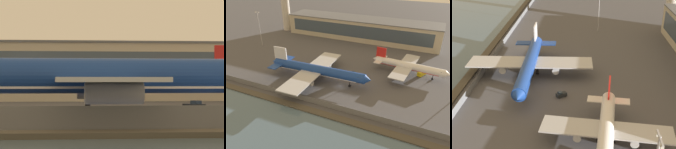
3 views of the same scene
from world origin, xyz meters
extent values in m
plane|color=#4C4C51|center=(0.00, 0.00, 0.00)|extent=(500.00, 500.00, 0.00)
cube|color=#474238|center=(0.00, -20.50, 0.25)|extent=(320.00, 3.00, 0.50)
cube|color=slate|center=(0.00, -16.00, 1.19)|extent=(280.00, 0.08, 2.39)
cylinder|color=slate|center=(0.00, -16.00, 1.19)|extent=(0.10, 0.10, 2.39)
cylinder|color=#193D93|center=(-11.47, 1.00, 5.30)|extent=(44.71, 5.51, 4.32)
cone|color=#193D93|center=(12.01, 1.62, 5.30)|extent=(2.92, 4.18, 4.11)
cone|color=#193D93|center=(-34.95, 0.38, 5.30)|extent=(2.91, 3.97, 3.89)
cube|color=#232D3D|center=(9.04, 1.54, 5.84)|extent=(2.48, 3.74, 1.30)
cube|color=silver|center=(-11.47, 1.00, 4.11)|extent=(37.99, 4.47, 0.78)
cube|color=#B7BABF|center=(-13.98, 11.64, 4.76)|extent=(10.38, 21.66, 0.43)
cube|color=#B7BABF|center=(-13.42, -9.76, 4.76)|extent=(10.38, 21.66, 0.43)
cylinder|color=#B7BABF|center=(-12.60, 9.97, 3.35)|extent=(6.31, 2.54, 2.38)
cylinder|color=#B7BABF|center=(-12.12, -8.01, 3.35)|extent=(6.31, 2.54, 2.38)
cube|color=silver|center=(-31.09, 0.48, 9.62)|extent=(6.70, 0.70, 7.35)
cube|color=#193D93|center=(-31.19, 4.40, 5.62)|extent=(4.67, 7.97, 0.35)
cube|color=#193D93|center=(-30.99, -3.44, 5.62)|extent=(4.67, 7.97, 0.35)
cylinder|color=black|center=(4.14, 1.41, 1.87)|extent=(0.30, 0.30, 2.53)
cylinder|color=black|center=(4.14, 1.41, 0.61)|extent=(1.22, 0.51, 1.21)
cylinder|color=black|center=(-14.65, 3.19, 1.87)|extent=(0.35, 0.35, 2.53)
cylinder|color=black|center=(-14.65, 3.19, 0.61)|extent=(1.42, 1.01, 1.39)
cylinder|color=black|center=(-14.53, -1.35, 1.87)|extent=(0.35, 0.35, 2.53)
cylinder|color=black|center=(-14.53, -1.35, 0.61)|extent=(1.42, 1.01, 1.39)
cylinder|color=white|center=(25.19, 24.68, 4.36)|extent=(32.73, 6.96, 3.56)
cone|color=white|center=(42.35, 22.87, 4.36)|extent=(2.66, 3.61, 3.38)
cone|color=white|center=(8.04, 26.49, 4.36)|extent=(2.64, 3.43, 3.20)
cube|color=#232D3D|center=(40.08, 23.11, 4.80)|extent=(2.26, 3.21, 1.07)
cube|color=red|center=(25.19, 24.68, 3.38)|extent=(27.80, 5.74, 0.64)
cube|color=#B7BABF|center=(24.40, 32.61, 3.91)|extent=(8.76, 16.28, 0.36)
cube|color=#B7BABF|center=(22.76, 17.08, 3.91)|extent=(8.76, 16.28, 0.36)
cylinder|color=#B7BABF|center=(25.24, 31.27, 2.76)|extent=(4.74, 2.42, 1.96)
cylinder|color=#B7BABF|center=(23.86, 18.22, 2.76)|extent=(4.74, 2.42, 1.96)
cube|color=red|center=(10.96, 26.18, 7.92)|extent=(4.90, 0.94, 6.05)
cube|color=white|center=(11.26, 29.03, 4.63)|extent=(3.84, 6.04, 0.28)
cube|color=white|center=(10.66, 23.33, 4.63)|extent=(3.84, 6.04, 0.28)
cylinder|color=black|center=(36.52, 23.48, 1.54)|extent=(0.25, 0.25, 2.08)
cylinder|color=black|center=(36.52, 23.48, 0.50)|extent=(1.03, 0.49, 1.00)
cylinder|color=black|center=(23.13, 26.77, 1.54)|extent=(0.28, 0.28, 2.08)
cylinder|color=black|center=(23.13, 26.77, 0.50)|extent=(1.22, 0.92, 1.15)
cylinder|color=black|center=(22.73, 23.06, 1.54)|extent=(0.28, 0.28, 2.08)
cylinder|color=black|center=(22.73, 23.06, 0.50)|extent=(1.22, 0.92, 1.15)
cube|color=#1E2328|center=(1.54, 12.70, 0.75)|extent=(3.08, 3.56, 1.11)
cube|color=#283847|center=(1.76, 12.37, 1.55)|extent=(1.68, 1.64, 0.50)
cylinder|color=black|center=(2.65, 12.24, 0.35)|extent=(0.56, 0.71, 0.70)
cylinder|color=black|center=(1.51, 11.50, 0.35)|extent=(0.56, 0.71, 0.70)
cylinder|color=black|center=(1.58, 13.91, 0.35)|extent=(0.56, 0.71, 0.70)
cylinder|color=black|center=(0.43, 13.17, 0.35)|extent=(0.56, 0.71, 0.70)
cube|color=yellow|center=(31.49, 26.00, 1.27)|extent=(4.09, 5.60, 2.07)
cube|color=#283847|center=(30.73, 24.35, 1.66)|extent=(2.29, 1.88, 0.83)
cube|color=orange|center=(31.49, 26.00, 2.40)|extent=(1.16, 0.89, 0.16)
cylinder|color=black|center=(31.66, 24.15, 0.42)|extent=(0.55, 0.85, 0.84)
cylinder|color=black|center=(29.97, 24.93, 0.42)|extent=(0.55, 0.85, 0.84)
cylinder|color=black|center=(33.01, 27.07, 0.42)|extent=(0.55, 0.85, 0.84)
cylinder|color=black|center=(31.32, 27.85, 0.42)|extent=(0.55, 0.85, 0.84)
cylinder|color=beige|center=(-74.20, 63.23, 16.58)|extent=(6.04, 6.04, 33.15)
cube|color=#BCB299|center=(-14.49, 67.76, 6.80)|extent=(105.36, 19.90, 13.60)
cube|color=#3D4C5B|center=(-14.49, 57.73, 7.48)|extent=(96.93, 0.16, 8.16)
cube|color=#5B5E63|center=(-14.49, 67.76, 13.85)|extent=(105.96, 20.50, 0.50)
cylinder|color=#A8A8AD|center=(-67.44, 26.57, 10.86)|extent=(0.36, 0.36, 21.72)
cube|color=#A8A8AD|center=(-67.44, 26.57, 21.47)|extent=(3.20, 0.24, 0.24)
cube|color=silver|center=(-68.64, 26.57, 21.17)|extent=(0.60, 0.40, 0.44)
cube|color=silver|center=(-66.24, 26.57, 21.17)|extent=(0.60, 0.40, 0.44)
camera|label=1|loc=(-17.06, -64.13, 4.59)|focal=85.00mm
camera|label=2|loc=(33.91, -75.29, 49.18)|focal=35.00mm
camera|label=3|loc=(84.97, 18.50, 46.99)|focal=50.00mm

